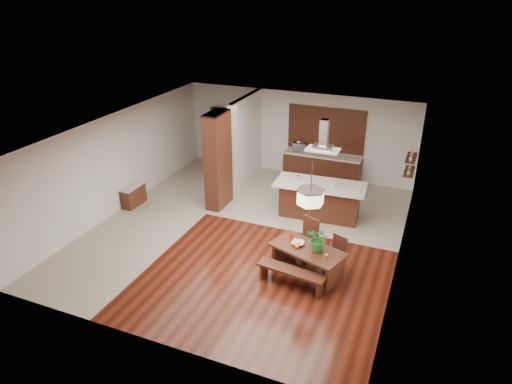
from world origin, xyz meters
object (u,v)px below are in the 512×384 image
at_px(dining_chair_right, 335,255).
at_px(microwave, 299,147).
at_px(pendant_lantern, 311,187).
at_px(fruit_bowl, 298,243).
at_px(kitchen_island, 320,199).
at_px(range_hood, 324,135).
at_px(hallway_console, 133,196).
at_px(island_cup, 333,185).
at_px(dining_chair_left, 305,240).
at_px(foliage_plant, 319,239).
at_px(dining_table, 307,255).
at_px(dining_bench, 291,278).

relative_size(dining_chair_right, microwave, 1.82).
relative_size(pendant_lantern, fruit_bowl, 4.47).
relative_size(dining_chair_right, kitchen_island, 0.34).
bearing_deg(range_hood, pendant_lantern, -80.43).
distance_m(hallway_console, island_cup, 5.99).
bearing_deg(dining_chair_left, microwave, 131.91).
bearing_deg(range_hood, dining_chair_left, -83.73).
xyz_separation_m(pendant_lantern, fruit_bowl, (-0.26, 0.07, -1.51)).
bearing_deg(fruit_bowl, pendant_lantern, -15.84).
height_order(dining_chair_left, foliage_plant, foliage_plant).
bearing_deg(dining_table, microwave, 109.35).
distance_m(fruit_bowl, microwave, 5.71).
xyz_separation_m(dining_table, dining_bench, (-0.19, -0.58, -0.30)).
xyz_separation_m(dining_table, dining_chair_left, (-0.24, 0.62, 0.01)).
relative_size(dining_chair_left, kitchen_island, 0.41).
distance_m(hallway_console, dining_chair_right, 6.57).
bearing_deg(hallway_console, foliage_plant, -13.53).
bearing_deg(microwave, fruit_bowl, -91.93).
height_order(dining_bench, dining_chair_right, dining_chair_right).
xyz_separation_m(kitchen_island, island_cup, (0.37, -0.08, 0.56)).
xyz_separation_m(hallway_console, island_cup, (5.78, 1.35, 0.79)).
height_order(dining_table, kitchen_island, kitchen_island).
bearing_deg(foliage_plant, dining_chair_right, 47.85).
xyz_separation_m(dining_chair_right, kitchen_island, (-1.05, 2.56, 0.10)).
distance_m(fruit_bowl, range_hood, 3.34).
xyz_separation_m(dining_chair_left, foliage_plant, (0.48, -0.62, 0.46)).
relative_size(dining_chair_right, fruit_bowl, 3.02).
bearing_deg(dining_bench, fruit_bowl, 95.90).
relative_size(range_hood, microwave, 1.85).
height_order(dining_bench, range_hood, range_hood).
xyz_separation_m(dining_table, dining_chair_right, (0.56, 0.36, -0.07)).
xyz_separation_m(dining_bench, range_hood, (-0.30, 3.50, 2.24)).
bearing_deg(microwave, dining_chair_right, -83.24).
bearing_deg(dining_chair_left, fruit_bowl, -69.09).
relative_size(dining_chair_left, pendant_lantern, 0.81).
bearing_deg(dining_bench, dining_chair_left, 92.35).
xyz_separation_m(dining_table, range_hood, (-0.49, 2.92, 1.95)).
xyz_separation_m(dining_chair_left, range_hood, (-0.25, 2.30, 1.93)).
bearing_deg(foliage_plant, microwave, 111.54).
bearing_deg(pendant_lantern, dining_table, 0.00).
height_order(dining_chair_right, pendant_lantern, pendant_lantern).
bearing_deg(kitchen_island, hallway_console, -168.74).
height_order(dining_chair_left, dining_chair_right, dining_chair_left).
height_order(hallway_console, dining_bench, hallway_console).
bearing_deg(pendant_lantern, fruit_bowl, 164.16).
distance_m(hallway_console, fruit_bowl, 5.84).
relative_size(hallway_console, dining_chair_left, 0.83).
bearing_deg(dining_chair_left, hallway_console, -165.86).
distance_m(foliage_plant, kitchen_island, 3.04).
xyz_separation_m(pendant_lantern, foliage_plant, (0.24, 0.00, -1.25)).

